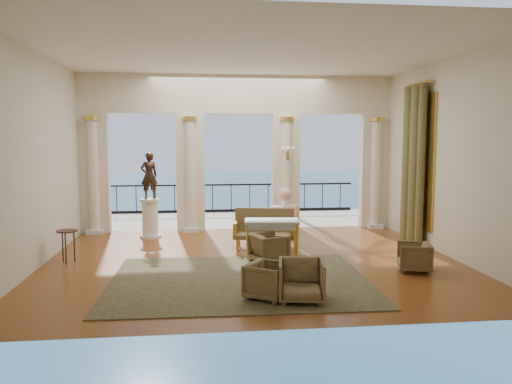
{
  "coord_description": "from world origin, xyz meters",
  "views": [
    {
      "loc": [
        -1.12,
        -10.71,
        2.71
      ],
      "look_at": [
        0.15,
        0.6,
        1.47
      ],
      "focal_mm": 35.0,
      "sensor_mm": 36.0,
      "label": 1
    }
  ],
  "objects": [
    {
      "name": "side_table",
      "position": [
        -4.0,
        0.29,
        0.62
      ],
      "size": [
        0.44,
        0.44,
        0.72
      ],
      "color": "black",
      "rests_on": "ground"
    },
    {
      "name": "armchair_c",
      "position": [
        3.19,
        -1.2,
        0.32
      ],
      "size": [
        0.74,
        0.77,
        0.65
      ],
      "primitive_type": "imported",
      "rotation": [
        0.0,
        0.0,
        -1.86
      ],
      "color": "#413519",
      "rests_on": "ground"
    },
    {
      "name": "arcade",
      "position": [
        -0.0,
        3.82,
        2.58
      ],
      "size": [
        9.0,
        0.56,
        4.5
      ],
      "color": "beige",
      "rests_on": "ground"
    },
    {
      "name": "floor",
      "position": [
        0.0,
        0.0,
        0.0
      ],
      "size": [
        9.0,
        9.0,
        0.0
      ],
      "primitive_type": "plane",
      "color": "#4B210E",
      "rests_on": "ground"
    },
    {
      "name": "pedestal",
      "position": [
        -2.49,
        2.89,
        0.51
      ],
      "size": [
        0.58,
        0.58,
        1.07
      ],
      "color": "silver",
      "rests_on": "ground"
    },
    {
      "name": "console_table",
      "position": [
        1.24,
        3.05,
        0.67
      ],
      "size": [
        0.9,
        0.56,
        0.8
      ],
      "rotation": [
        0.0,
        0.0,
        0.3
      ],
      "color": "silver",
      "rests_on": "ground"
    },
    {
      "name": "sea",
      "position": [
        0.0,
        60.0,
        -6.0
      ],
      "size": [
        160.0,
        160.0,
        0.0
      ],
      "primitive_type": "plane",
      "color": "#19547E",
      "rests_on": "ground"
    },
    {
      "name": "window_frame",
      "position": [
        4.47,
        1.5,
        2.1
      ],
      "size": [
        0.04,
        1.6,
        3.4
      ],
      "primitive_type": "cube",
      "color": "gold",
      "rests_on": "room_walls"
    },
    {
      "name": "armchair_a",
      "position": [
        -0.01,
        -2.6,
        0.34
      ],
      "size": [
        0.88,
        0.89,
        0.68
      ],
      "primitive_type": "imported",
      "rotation": [
        0.0,
        0.0,
        0.99
      ],
      "color": "#413519",
      "rests_on": "ground"
    },
    {
      "name": "palm_tree",
      "position": [
        2.0,
        6.6,
        4.09
      ],
      "size": [
        2.0,
        2.0,
        4.5
      ],
      "color": "#4C3823",
      "rests_on": "terrace"
    },
    {
      "name": "urn",
      "position": [
        1.24,
        3.05,
        1.1
      ],
      "size": [
        0.39,
        0.39,
        0.52
      ],
      "color": "white",
      "rests_on": "console_table"
    },
    {
      "name": "game_table",
      "position": [
        0.49,
        0.41,
        0.75
      ],
      "size": [
        1.29,
        0.8,
        0.84
      ],
      "rotation": [
        0.0,
        0.0,
        -0.11
      ],
      "color": "silver",
      "rests_on": "ground"
    },
    {
      "name": "settee",
      "position": [
        0.43,
        1.29,
        0.48
      ],
      "size": [
        1.55,
        0.88,
        0.97
      ],
      "rotation": [
        0.0,
        0.0,
        -0.18
      ],
      "color": "#413519",
      "rests_on": "ground"
    },
    {
      "name": "curtain",
      "position": [
        4.28,
        1.5,
        2.02
      ],
      "size": [
        0.33,
        1.4,
        4.09
      ],
      "color": "#474624",
      "rests_on": "ground"
    },
    {
      "name": "rug",
      "position": [
        -0.41,
        -1.51,
        0.01
      ],
      "size": [
        4.94,
        3.89,
        0.02
      ],
      "primitive_type": "cube",
      "rotation": [
        0.0,
        0.0,
        -0.02
      ],
      "color": "#30371A",
      "rests_on": "ground"
    },
    {
      "name": "wall_sconce",
      "position": [
        1.4,
        3.51,
        2.23
      ],
      "size": [
        0.3,
        0.11,
        0.33
      ],
      "color": "gold",
      "rests_on": "arcade"
    },
    {
      "name": "room_walls",
      "position": [
        0.0,
        -1.12,
        2.88
      ],
      "size": [
        9.0,
        9.0,
        9.0
      ],
      "color": "beige",
      "rests_on": "ground"
    },
    {
      "name": "armchair_d",
      "position": [
        0.35,
        -0.2,
        0.35
      ],
      "size": [
        0.85,
        0.88,
        0.71
      ],
      "primitive_type": "imported",
      "rotation": [
        0.0,
        0.0,
        1.96
      ],
      "color": "#413519",
      "rests_on": "ground"
    },
    {
      "name": "armchair_b",
      "position": [
        0.52,
        -2.8,
        0.38
      ],
      "size": [
        0.85,
        0.81,
        0.77
      ],
      "primitive_type": "imported",
      "rotation": [
        0.0,
        0.0,
        -0.16
      ],
      "color": "#413519",
      "rests_on": "ground"
    },
    {
      "name": "headland",
      "position": [
        -30.0,
        70.0,
        -3.0
      ],
      "size": [
        22.0,
        18.0,
        6.0
      ],
      "primitive_type": "cube",
      "color": "black",
      "rests_on": "sea"
    },
    {
      "name": "statue",
      "position": [
        -2.49,
        2.89,
        1.69
      ],
      "size": [
        0.53,
        0.44,
        1.25
      ],
      "primitive_type": "imported",
      "rotation": [
        0.0,
        0.0,
        3.51
      ],
      "color": "#2F2015",
      "rests_on": "pedestal"
    },
    {
      "name": "balustrade",
      "position": [
        0.0,
        7.4,
        0.41
      ],
      "size": [
        9.0,
        0.06,
        1.03
      ],
      "color": "black",
      "rests_on": "terrace"
    },
    {
      "name": "terrace",
      "position": [
        0.0,
        5.8,
        -0.05
      ],
      "size": [
        10.0,
        3.6,
        0.1
      ],
      "primitive_type": "cube",
      "color": "#A39B89",
      "rests_on": "ground"
    }
  ]
}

